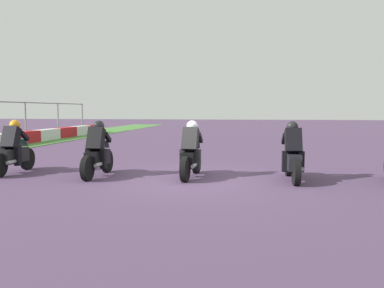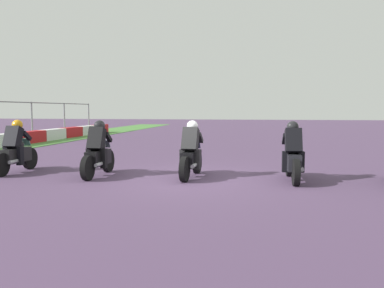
{
  "view_description": "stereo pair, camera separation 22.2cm",
  "coord_description": "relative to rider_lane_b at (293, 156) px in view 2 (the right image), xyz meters",
  "views": [
    {
      "loc": [
        -10.03,
        -1.46,
        1.81
      ],
      "look_at": [
        0.18,
        0.03,
        0.9
      ],
      "focal_mm": 37.08,
      "sensor_mm": 36.0,
      "label": 1
    },
    {
      "loc": [
        -10.0,
        -1.68,
        1.81
      ],
      "look_at": [
        0.18,
        0.03,
        0.9
      ],
      "focal_mm": 37.08,
      "sensor_mm": 36.0,
      "label": 2
    }
  ],
  "objects": [
    {
      "name": "ground_plane",
      "position": [
        -0.21,
        2.55,
        -0.62
      ],
      "size": [
        120.0,
        120.0,
        0.0
      ],
      "primitive_type": "plane",
      "color": "#503A58"
    },
    {
      "name": "rider_lane_b",
      "position": [
        0.0,
        0.0,
        0.0
      ],
      "size": [
        2.04,
        0.55,
        1.51
      ],
      "rotation": [
        0.0,
        0.0,
        0.04
      ],
      "color": "black",
      "rests_on": "ground_plane"
    },
    {
      "name": "rider_lane_c",
      "position": [
        0.07,
        2.61,
        0.0
      ],
      "size": [
        2.04,
        0.55,
        1.51
      ],
      "rotation": [
        0.0,
        0.0,
        -0.07
      ],
      "color": "black",
      "rests_on": "ground_plane"
    },
    {
      "name": "rider_lane_d",
      "position": [
        -0.14,
        5.13,
        0.0
      ],
      "size": [
        2.04,
        0.54,
        1.51
      ],
      "rotation": [
        0.0,
        0.0,
        -0.0
      ],
      "color": "black",
      "rests_on": "ground_plane"
    },
    {
      "name": "rider_lane_e",
      "position": [
        0.02,
        7.68,
        0.0
      ],
      "size": [
        2.04,
        0.54,
        1.51
      ],
      "rotation": [
        0.0,
        0.0,
        0.01
      ],
      "color": "black",
      "rests_on": "ground_plane"
    }
  ]
}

